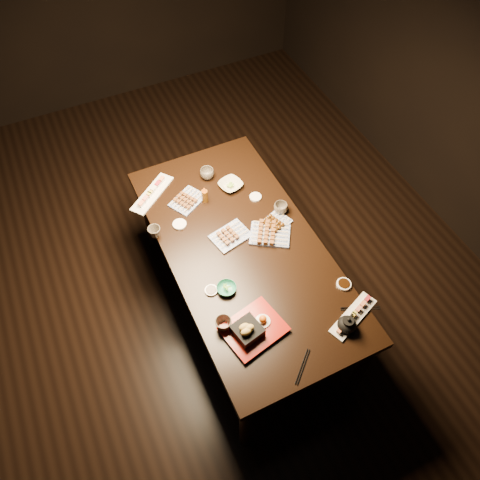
# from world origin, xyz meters

# --- Properties ---
(ground) EXTENTS (5.00, 5.00, 0.00)m
(ground) POSITION_xyz_m (0.00, 0.00, 0.00)
(ground) COLOR black
(ground) RESTS_ON ground
(dining_table) EXTENTS (1.17, 1.92, 0.75)m
(dining_table) POSITION_xyz_m (0.13, -0.34, 0.38)
(dining_table) COLOR black
(dining_table) RESTS_ON ground
(sushi_platter_near) EXTENTS (0.34, 0.21, 0.04)m
(sushi_platter_near) POSITION_xyz_m (0.47, -1.01, 0.77)
(sushi_platter_near) COLOR white
(sushi_platter_near) RESTS_ON dining_table
(sushi_platter_far) EXTENTS (0.36, 0.31, 0.05)m
(sushi_platter_far) POSITION_xyz_m (-0.23, 0.31, 0.77)
(sushi_platter_far) COLOR white
(sushi_platter_far) RESTS_ON dining_table
(yakitori_plate_center) EXTENTS (0.26, 0.21, 0.06)m
(yakitori_plate_center) POSITION_xyz_m (0.09, -0.23, 0.78)
(yakitori_plate_center) COLOR #828EB6
(yakitori_plate_center) RESTS_ON dining_table
(yakitori_plate_right) EXTENTS (0.30, 0.28, 0.06)m
(yakitori_plate_right) POSITION_xyz_m (0.31, -0.32, 0.78)
(yakitori_plate_right) COLOR #828EB6
(yakitori_plate_right) RESTS_ON dining_table
(yakitori_plate_left) EXTENTS (0.27, 0.24, 0.06)m
(yakitori_plate_left) POSITION_xyz_m (-0.04, 0.16, 0.78)
(yakitori_plate_left) COLOR #828EB6
(yakitori_plate_left) RESTS_ON dining_table
(tsukune_plate) EXTENTS (0.23, 0.20, 0.05)m
(tsukune_plate) POSITION_xyz_m (0.38, -0.26, 0.77)
(tsukune_plate) COLOR #828EB6
(tsukune_plate) RESTS_ON dining_table
(edamame_bowl_green) EXTENTS (0.11, 0.11, 0.04)m
(edamame_bowl_green) POSITION_xyz_m (-0.09, -0.56, 0.77)
(edamame_bowl_green) COLOR #309474
(edamame_bowl_green) RESTS_ON dining_table
(edamame_bowl_cream) EXTENTS (0.18, 0.18, 0.04)m
(edamame_bowl_cream) POSITION_xyz_m (0.27, 0.15, 0.77)
(edamame_bowl_cream) COLOR beige
(edamame_bowl_cream) RESTS_ON dining_table
(tempura_tray) EXTENTS (0.36, 0.32, 0.12)m
(tempura_tray) POSITION_xyz_m (-0.06, -0.85, 0.81)
(tempura_tray) COLOR black
(tempura_tray) RESTS_ON dining_table
(teacup_near_left) EXTENTS (0.11, 0.11, 0.08)m
(teacup_near_left) POSITION_xyz_m (-0.20, -0.77, 0.79)
(teacup_near_left) COLOR brown
(teacup_near_left) RESTS_ON dining_table
(teacup_mid_right) EXTENTS (0.10, 0.10, 0.07)m
(teacup_mid_right) POSITION_xyz_m (0.46, -0.18, 0.78)
(teacup_mid_right) COLOR brown
(teacup_mid_right) RESTS_ON dining_table
(teacup_far_left) EXTENTS (0.11, 0.11, 0.07)m
(teacup_far_left) POSITION_xyz_m (-0.33, -0.02, 0.79)
(teacup_far_left) COLOR brown
(teacup_far_left) RESTS_ON dining_table
(teacup_far_right) EXTENTS (0.12, 0.12, 0.07)m
(teacup_far_right) POSITION_xyz_m (0.16, 0.30, 0.79)
(teacup_far_right) COLOR brown
(teacup_far_right) RESTS_ON dining_table
(teapot) EXTENTS (0.17, 0.17, 0.10)m
(teapot) POSITION_xyz_m (0.39, -1.05, 0.80)
(teapot) COLOR black
(teapot) RESTS_ON dining_table
(condiment_bottle) EXTENTS (0.05, 0.05, 0.12)m
(condiment_bottle) POSITION_xyz_m (0.06, 0.11, 0.81)
(condiment_bottle) COLOR brown
(condiment_bottle) RESTS_ON dining_table
(sauce_dish_west) EXTENTS (0.09, 0.09, 0.01)m
(sauce_dish_west) POSITION_xyz_m (-0.17, -0.53, 0.76)
(sauce_dish_west) COLOR white
(sauce_dish_west) RESTS_ON dining_table
(sauce_dish_east) EXTENTS (0.11, 0.11, 0.01)m
(sauce_dish_east) POSITION_xyz_m (0.37, -0.00, 0.76)
(sauce_dish_east) COLOR white
(sauce_dish_east) RESTS_ON dining_table
(sauce_dish_se) EXTENTS (0.11, 0.11, 0.01)m
(sauce_dish_se) POSITION_xyz_m (0.53, -0.82, 0.76)
(sauce_dish_se) COLOR white
(sauce_dish_se) RESTS_ON dining_table
(sauce_dish_nw) EXTENTS (0.11, 0.11, 0.02)m
(sauce_dish_nw) POSITION_xyz_m (-0.16, -0.01, 0.76)
(sauce_dish_nw) COLOR white
(sauce_dish_nw) RESTS_ON dining_table
(chopsticks_near) EXTENTS (0.16, 0.15, 0.01)m
(chopsticks_near) POSITION_xyz_m (0.08, -1.14, 0.75)
(chopsticks_near) COLOR black
(chopsticks_near) RESTS_ON dining_table
(chopsticks_se) EXTENTS (0.21, 0.11, 0.01)m
(chopsticks_se) POSITION_xyz_m (0.53, -0.99, 0.75)
(chopsticks_se) COLOR black
(chopsticks_se) RESTS_ON dining_table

